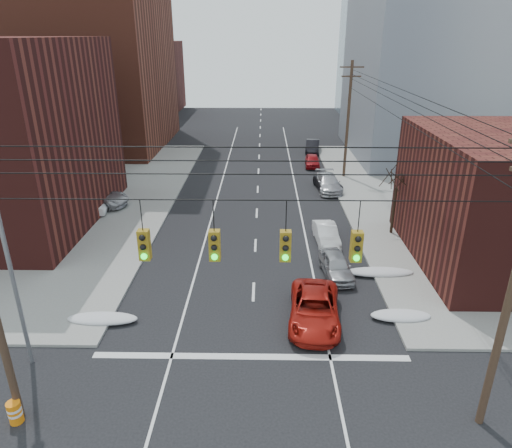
{
  "coord_description": "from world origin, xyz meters",
  "views": [
    {
      "loc": [
        0.5,
        -9.81,
        13.18
      ],
      "look_at": [
        0.1,
        14.56,
        3.0
      ],
      "focal_mm": 32.0,
      "sensor_mm": 36.0,
      "label": 1
    }
  ],
  "objects_px": {
    "construction_barrel": "(15,412)",
    "red_pickup": "(314,309)",
    "lot_car_b": "(96,197)",
    "parked_car_b": "(326,234)",
    "parked_car_e": "(312,161)",
    "parked_car_a": "(336,265)",
    "parked_car_f": "(313,146)",
    "lot_car_a": "(80,208)",
    "lot_car_d": "(37,200)",
    "parked_car_d": "(328,183)",
    "parked_car_c": "(328,183)"
  },
  "relations": [
    {
      "from": "parked_car_a",
      "to": "parked_car_f",
      "type": "relative_size",
      "value": 0.88
    },
    {
      "from": "parked_car_c",
      "to": "parked_car_d",
      "type": "xyz_separation_m",
      "value": [
        0.0,
        -0.16,
        0.1
      ]
    },
    {
      "from": "red_pickup",
      "to": "lot_car_b",
      "type": "bearing_deg",
      "value": 141.22
    },
    {
      "from": "parked_car_b",
      "to": "lot_car_b",
      "type": "distance_m",
      "value": 19.07
    },
    {
      "from": "construction_barrel",
      "to": "parked_car_c",
      "type": "bearing_deg",
      "value": 61.34
    },
    {
      "from": "parked_car_b",
      "to": "construction_barrel",
      "type": "height_order",
      "value": "parked_car_b"
    },
    {
      "from": "parked_car_f",
      "to": "lot_car_a",
      "type": "relative_size",
      "value": 1.12
    },
    {
      "from": "parked_car_a",
      "to": "lot_car_b",
      "type": "relative_size",
      "value": 0.72
    },
    {
      "from": "red_pickup",
      "to": "lot_car_b",
      "type": "height_order",
      "value": "lot_car_b"
    },
    {
      "from": "lot_car_b",
      "to": "lot_car_d",
      "type": "xyz_separation_m",
      "value": [
        -4.51,
        -0.7,
        -0.02
      ]
    },
    {
      "from": "parked_car_a",
      "to": "construction_barrel",
      "type": "xyz_separation_m",
      "value": [
        -13.3,
        -11.23,
        -0.2
      ]
    },
    {
      "from": "parked_car_e",
      "to": "lot_car_d",
      "type": "relative_size",
      "value": 0.87
    },
    {
      "from": "parked_car_b",
      "to": "construction_barrel",
      "type": "distance_m",
      "value": 20.67
    },
    {
      "from": "parked_car_d",
      "to": "construction_barrel",
      "type": "height_order",
      "value": "parked_car_d"
    },
    {
      "from": "parked_car_d",
      "to": "parked_car_f",
      "type": "relative_size",
      "value": 1.12
    },
    {
      "from": "lot_car_a",
      "to": "lot_car_b",
      "type": "height_order",
      "value": "lot_car_b"
    },
    {
      "from": "lot_car_d",
      "to": "parked_car_e",
      "type": "bearing_deg",
      "value": -45.88
    },
    {
      "from": "parked_car_a",
      "to": "parked_car_b",
      "type": "bearing_deg",
      "value": 84.56
    },
    {
      "from": "parked_car_a",
      "to": "lot_car_a",
      "type": "distance_m",
      "value": 20.43
    },
    {
      "from": "parked_car_c",
      "to": "lot_car_a",
      "type": "distance_m",
      "value": 21.26
    },
    {
      "from": "red_pickup",
      "to": "parked_car_f",
      "type": "relative_size",
      "value": 1.19
    },
    {
      "from": "parked_car_e",
      "to": "lot_car_d",
      "type": "xyz_separation_m",
      "value": [
        -23.38,
        -13.55,
        0.24
      ]
    },
    {
      "from": "parked_car_d",
      "to": "parked_car_f",
      "type": "height_order",
      "value": "parked_car_f"
    },
    {
      "from": "parked_car_e",
      "to": "parked_car_f",
      "type": "relative_size",
      "value": 0.85
    },
    {
      "from": "parked_car_a",
      "to": "parked_car_c",
      "type": "relative_size",
      "value": 0.87
    },
    {
      "from": "parked_car_d",
      "to": "lot_car_a",
      "type": "relative_size",
      "value": 1.25
    },
    {
      "from": "parked_car_b",
      "to": "parked_car_d",
      "type": "height_order",
      "value": "parked_car_d"
    },
    {
      "from": "parked_car_f",
      "to": "construction_barrel",
      "type": "height_order",
      "value": "parked_car_f"
    },
    {
      "from": "parked_car_d",
      "to": "construction_barrel",
      "type": "bearing_deg",
      "value": -121.05
    },
    {
      "from": "construction_barrel",
      "to": "red_pickup",
      "type": "bearing_deg",
      "value": 29.48
    },
    {
      "from": "parked_car_d",
      "to": "construction_barrel",
      "type": "distance_m",
      "value": 30.93
    },
    {
      "from": "lot_car_a",
      "to": "lot_car_d",
      "type": "xyz_separation_m",
      "value": [
        -4.02,
        1.54,
        0.09
      ]
    },
    {
      "from": "parked_car_a",
      "to": "lot_car_a",
      "type": "relative_size",
      "value": 0.99
    },
    {
      "from": "red_pickup",
      "to": "parked_car_b",
      "type": "relative_size",
      "value": 1.35
    },
    {
      "from": "parked_car_d",
      "to": "lot_car_d",
      "type": "bearing_deg",
      "value": -169.43
    },
    {
      "from": "lot_car_d",
      "to": "construction_barrel",
      "type": "relative_size",
      "value": 4.82
    },
    {
      "from": "parked_car_c",
      "to": "parked_car_b",
      "type": "bearing_deg",
      "value": -103.64
    },
    {
      "from": "lot_car_a",
      "to": "lot_car_d",
      "type": "relative_size",
      "value": 0.91
    },
    {
      "from": "parked_car_c",
      "to": "construction_barrel",
      "type": "distance_m",
      "value": 31.07
    },
    {
      "from": "parked_car_f",
      "to": "lot_car_a",
      "type": "distance_m",
      "value": 29.42
    },
    {
      "from": "parked_car_b",
      "to": "parked_car_f",
      "type": "distance_m",
      "value": 25.89
    },
    {
      "from": "parked_car_e",
      "to": "lot_car_b",
      "type": "height_order",
      "value": "lot_car_b"
    },
    {
      "from": "parked_car_b",
      "to": "parked_car_c",
      "type": "height_order",
      "value": "parked_car_b"
    },
    {
      "from": "lot_car_b",
      "to": "red_pickup",
      "type": "bearing_deg",
      "value": -121.65
    },
    {
      "from": "parked_car_a",
      "to": "parked_car_b",
      "type": "relative_size",
      "value": 1.0
    },
    {
      "from": "red_pickup",
      "to": "parked_car_e",
      "type": "relative_size",
      "value": 1.4
    },
    {
      "from": "parked_car_e",
      "to": "lot_car_b",
      "type": "relative_size",
      "value": 0.7
    },
    {
      "from": "red_pickup",
      "to": "lot_car_d",
      "type": "distance_m",
      "value": 25.61
    },
    {
      "from": "lot_car_a",
      "to": "construction_barrel",
      "type": "bearing_deg",
      "value": -173.32
    },
    {
      "from": "construction_barrel",
      "to": "lot_car_a",
      "type": "bearing_deg",
      "value": 104.27
    }
  ]
}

